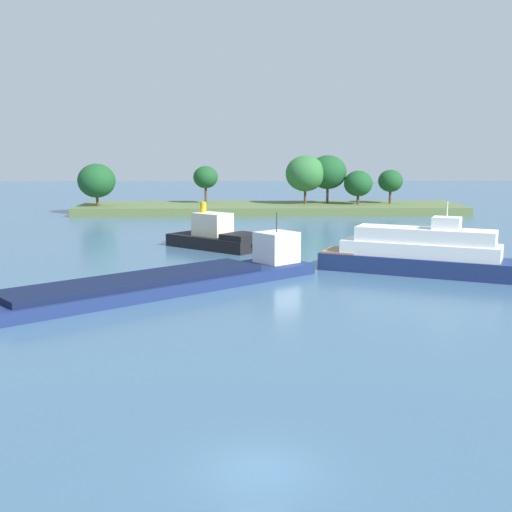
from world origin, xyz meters
The scene contains 5 objects.
ground_plane centered at (0.00, 0.00, 0.00)m, with size 400.00×400.00×0.00m, color #3D607F.
treeline_island centered at (4.39, 93.70, 3.02)m, with size 66.28×15.48×9.89m.
white_riverboat centered at (15.62, 37.02, 1.82)m, with size 18.18×11.52×6.68m.
cargo_barge centered at (-6.85, 30.17, 0.84)m, with size 27.25×23.61×5.54m.
tugboat centered at (-3.61, 52.47, 1.34)m, with size 11.56×10.72×5.20m.
Camera 1 is at (-0.58, -22.25, 11.52)m, focal length 46.59 mm.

